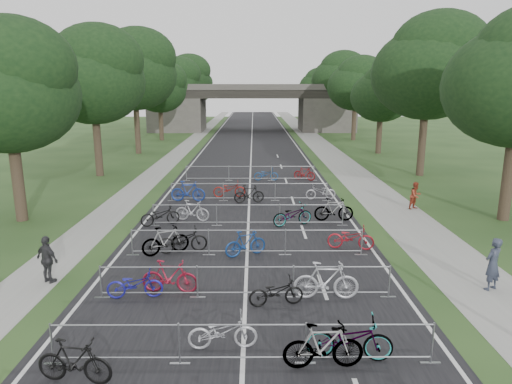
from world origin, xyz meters
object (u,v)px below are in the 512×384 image
at_px(overpass_bridge, 252,108).
at_px(pedestrian_a, 493,264).
at_px(pedestrian_b, 416,196).
at_px(pedestrian_c, 47,260).

relative_size(overpass_bridge, pedestrian_a, 17.21).
height_order(overpass_bridge, pedestrian_a, overpass_bridge).
bearing_deg(overpass_bridge, pedestrian_a, -81.88).
distance_m(pedestrian_a, pedestrian_b, 10.37).
xyz_separation_m(pedestrian_b, pedestrian_c, (-16.00, -9.68, 0.07)).
bearing_deg(pedestrian_c, pedestrian_b, -119.99).
relative_size(overpass_bridge, pedestrian_b, 20.35).
relative_size(pedestrian_b, pedestrian_c, 0.91).
bearing_deg(pedestrian_b, pedestrian_c, -179.63).
xyz_separation_m(pedestrian_a, pedestrian_c, (-14.96, 0.64, -0.07)).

